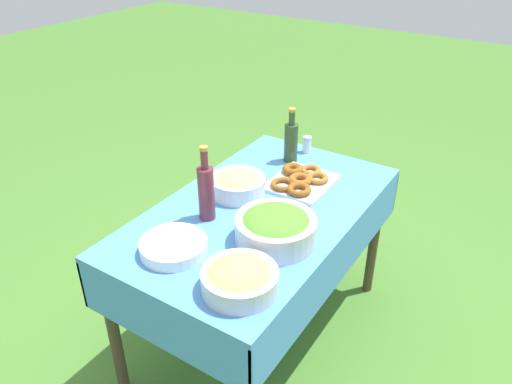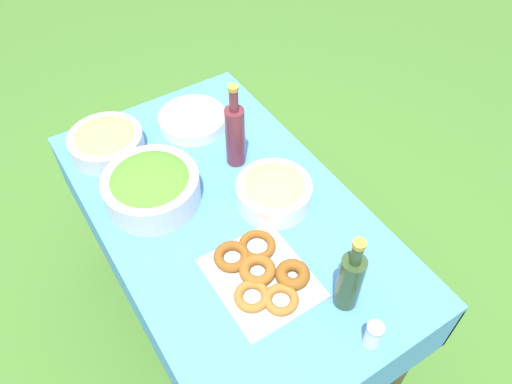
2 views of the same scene
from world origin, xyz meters
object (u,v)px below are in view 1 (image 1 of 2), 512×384
at_px(donut_platter, 300,180).
at_px(plate_stack, 174,247).
at_px(wine_bottle, 206,191).
at_px(olive_oil_bottle, 291,141).
at_px(salad_bowl, 276,227).
at_px(pasta_bowl, 238,184).
at_px(bread_bowl, 240,278).

distance_m(donut_platter, plate_stack, 0.73).
bearing_deg(donut_platter, wine_bottle, -22.58).
bearing_deg(olive_oil_bottle, salad_bowl, 24.73).
relative_size(pasta_bowl, donut_platter, 0.75).
bearing_deg(donut_platter, salad_bowl, 16.63).
bearing_deg(salad_bowl, pasta_bowl, -123.94).
relative_size(donut_platter, plate_stack, 1.30).
height_order(pasta_bowl, wine_bottle, wine_bottle).
relative_size(pasta_bowl, wine_bottle, 0.76).
bearing_deg(pasta_bowl, olive_oil_bottle, 174.99).
xyz_separation_m(pasta_bowl, olive_oil_bottle, (-0.42, 0.04, 0.06)).
relative_size(salad_bowl, wine_bottle, 0.97).
bearing_deg(wine_bottle, salad_bowl, 91.55).
bearing_deg(plate_stack, wine_bottle, -171.55).
distance_m(plate_stack, bread_bowl, 0.33).
xyz_separation_m(salad_bowl, olive_oil_bottle, (-0.64, -0.29, 0.05)).
relative_size(plate_stack, olive_oil_bottle, 0.91).
bearing_deg(wine_bottle, olive_oil_bottle, 177.26).
distance_m(donut_platter, wine_bottle, 0.51).
relative_size(pasta_bowl, olive_oil_bottle, 0.88).
relative_size(pasta_bowl, bread_bowl, 0.93).
bearing_deg(olive_oil_bottle, wine_bottle, -2.74).
relative_size(donut_platter, wine_bottle, 1.02).
distance_m(pasta_bowl, olive_oil_bottle, 0.42).
bearing_deg(wine_bottle, pasta_bowl, -178.63).
xyz_separation_m(plate_stack, olive_oil_bottle, (-0.91, -0.01, 0.09)).
bearing_deg(salad_bowl, bread_bowl, 7.61).
bearing_deg(salad_bowl, wine_bottle, -88.45).
relative_size(salad_bowl, pasta_bowl, 1.27).
bearing_deg(plate_stack, donut_platter, 167.93).
distance_m(salad_bowl, plate_stack, 0.39).
height_order(salad_bowl, plate_stack, salad_bowl).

